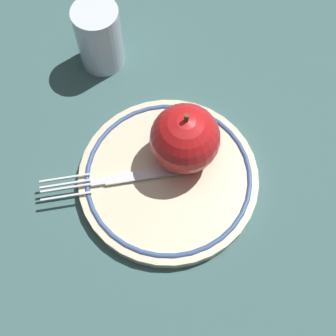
% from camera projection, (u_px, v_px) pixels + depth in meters
% --- Properties ---
extents(ground_plane, '(2.00, 2.00, 0.00)m').
position_uv_depth(ground_plane, '(155.00, 189.00, 0.58)').
color(ground_plane, '#3A5D5C').
extents(plate, '(0.22, 0.22, 0.02)m').
position_uv_depth(plate, '(168.00, 178.00, 0.58)').
color(plate, beige).
rests_on(plate, ground_plane).
extents(apple_red_whole, '(0.08, 0.08, 0.09)m').
position_uv_depth(apple_red_whole, '(185.00, 139.00, 0.54)').
color(apple_red_whole, red).
rests_on(apple_red_whole, plate).
extents(fork, '(0.04, 0.18, 0.00)m').
position_uv_depth(fork, '(116.00, 179.00, 0.57)').
color(fork, silver).
rests_on(fork, plate).
extents(drinking_glass, '(0.06, 0.06, 0.09)m').
position_uv_depth(drinking_glass, '(99.00, 37.00, 0.62)').
color(drinking_glass, silver).
rests_on(drinking_glass, ground_plane).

